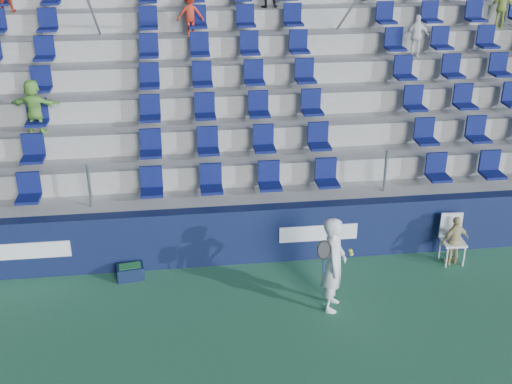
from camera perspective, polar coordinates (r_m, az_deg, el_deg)
ground at (r=10.72m, az=0.85°, el=-14.68°), size 70.00×70.00×0.00m
sponsor_wall at (r=12.98m, az=-1.06°, el=-3.82°), size 24.00×0.32×1.20m
grandstand at (r=17.13m, az=-3.01°, el=8.88°), size 24.00×8.17×6.63m
tennis_player at (r=11.49m, az=6.92°, el=-6.37°), size 0.71×0.76×1.81m
line_judge_chair at (r=13.62m, az=17.02°, el=-3.65°), size 0.48×0.49×1.02m
line_judge at (r=13.52m, az=17.25°, el=-4.15°), size 0.66×0.39×1.06m
ball_bin at (r=12.85m, az=-11.11°, el=-6.94°), size 0.55×0.40×0.29m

